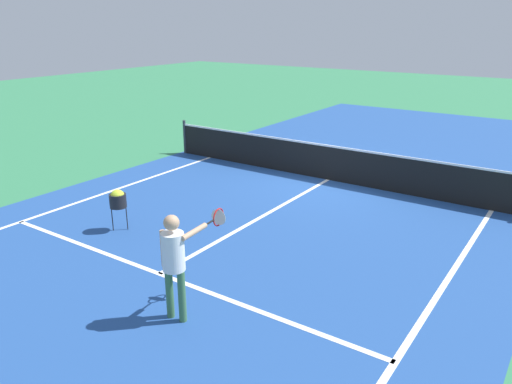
% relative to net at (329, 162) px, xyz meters
% --- Properties ---
extents(ground_plane, '(60.00, 60.00, 0.00)m').
position_rel_net_xyz_m(ground_plane, '(0.00, 0.00, -0.49)').
color(ground_plane, '#337F51').
extents(court_surface_inbounds, '(10.62, 24.40, 0.00)m').
position_rel_net_xyz_m(court_surface_inbounds, '(0.00, 0.00, -0.49)').
color(court_surface_inbounds, '#234C93').
rests_on(court_surface_inbounds, ground_plane).
extents(line_sideline_left, '(0.10, 11.89, 0.01)m').
position_rel_net_xyz_m(line_sideline_left, '(-4.11, -5.95, -0.49)').
color(line_sideline_left, white).
rests_on(line_sideline_left, ground_plane).
extents(line_sideline_right, '(0.10, 11.89, 0.01)m').
position_rel_net_xyz_m(line_sideline_right, '(4.11, -5.95, -0.49)').
color(line_sideline_right, white).
rests_on(line_sideline_right, ground_plane).
extents(line_service_near, '(8.22, 0.10, 0.01)m').
position_rel_net_xyz_m(line_service_near, '(0.00, -6.40, -0.49)').
color(line_service_near, white).
rests_on(line_service_near, ground_plane).
extents(line_center_service, '(0.10, 6.40, 0.01)m').
position_rel_net_xyz_m(line_center_service, '(0.00, -3.20, -0.49)').
color(line_center_service, white).
rests_on(line_center_service, ground_plane).
extents(net, '(10.38, 0.09, 1.07)m').
position_rel_net_xyz_m(net, '(0.00, 0.00, 0.00)').
color(net, '#33383D').
rests_on(net, ground_plane).
extents(player_near, '(0.42, 1.20, 1.61)m').
position_rel_net_xyz_m(player_near, '(1.17, -7.19, 0.50)').
color(player_near, '#3F7247').
rests_on(player_near, ground_plane).
extents(ball_hopper, '(0.34, 0.34, 0.87)m').
position_rel_net_xyz_m(ball_hopper, '(-2.01, -5.49, 0.18)').
color(ball_hopper, black).
rests_on(ball_hopper, ground_plane).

